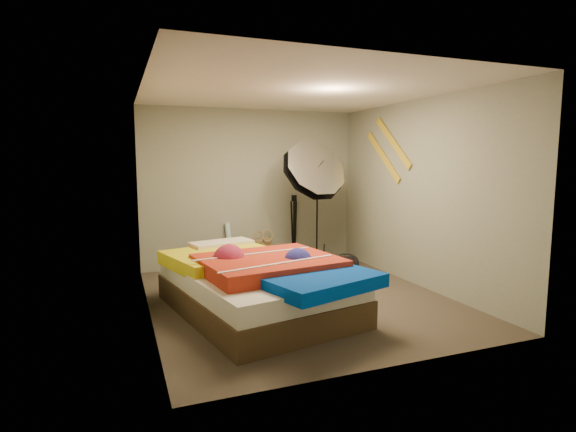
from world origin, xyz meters
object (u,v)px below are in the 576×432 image
camera_case (298,260)px  photo_umbrella (312,173)px  camera_tripod (294,224)px  duffel_bag (346,264)px  wrapping_roll (230,245)px  tote_bag (260,252)px  bed (257,283)px

camera_case → photo_umbrella: 1.39m
camera_case → camera_tripod: size_ratio=0.24×
duffel_bag → photo_umbrella: 1.49m
wrapping_roll → photo_umbrella: photo_umbrella is taller
wrapping_roll → camera_tripod: camera_tripod is taller
tote_bag → photo_umbrella: 1.60m
wrapping_roll → camera_case: (0.96, -0.50, -0.22)m
wrapping_roll → camera_tripod: size_ratio=0.63×
wrapping_roll → camera_case: wrapping_roll is taller
photo_umbrella → tote_bag: bearing=130.4°
wrapping_roll → photo_umbrella: (1.11, -0.69, 1.16)m
tote_bag → camera_case: 0.68m
camera_case → duffel_bag: camera_case is taller
bed → camera_tripod: 2.57m
wrapping_roll → camera_case: size_ratio=2.59×
bed → photo_umbrella: bearing=48.4°
duffel_bag → photo_umbrella: photo_umbrella is taller
tote_bag → wrapping_roll: size_ratio=0.59×
wrapping_roll → camera_case: 1.11m
bed → photo_umbrella: (1.33, 1.50, 1.18)m
camera_case → wrapping_roll: bearing=140.5°
duffel_bag → bed: bed is taller
duffel_bag → camera_tripod: (-0.50, 0.91, 0.53)m
camera_case → camera_tripod: (0.14, 0.50, 0.51)m
camera_case → bed: bed is taller
wrapping_roll → duffel_bag: wrapping_roll is taller
tote_bag → camera_tripod: 0.73m
tote_bag → bed: bed is taller
camera_case → duffel_bag: 0.76m
bed → photo_umbrella: photo_umbrella is taller
tote_bag → camera_case: size_ratio=1.52×
camera_tripod → photo_umbrella: bearing=-88.7°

